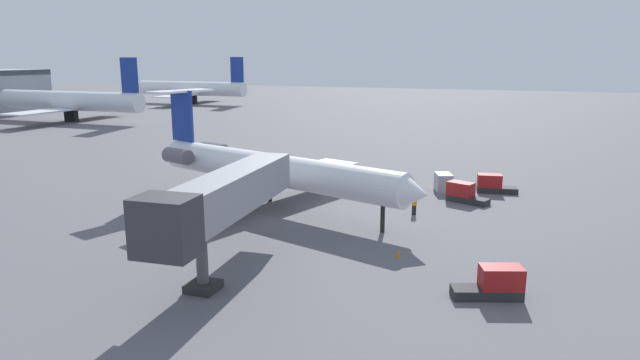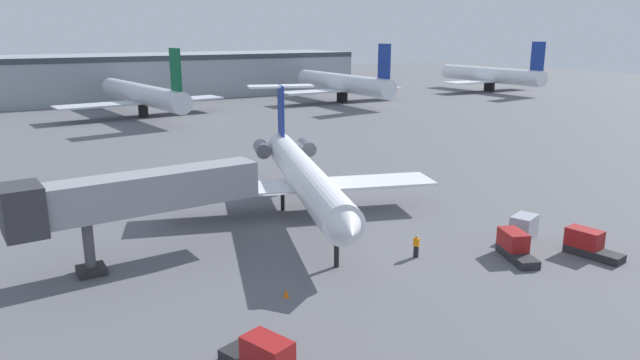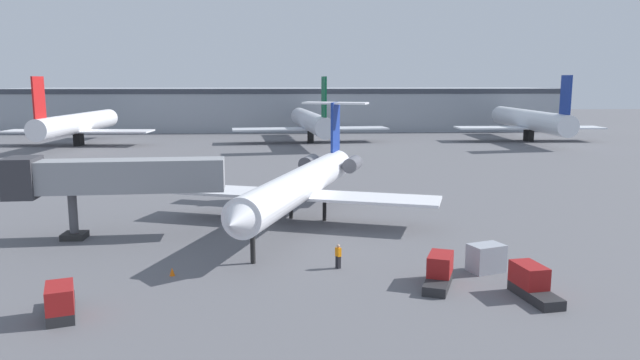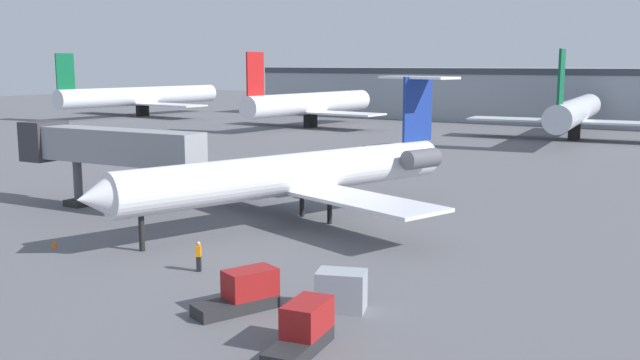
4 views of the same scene
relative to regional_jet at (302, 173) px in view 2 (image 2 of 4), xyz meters
The scene contains 13 objects.
ground_plane 4.75m from the regional_jet, behind, with size 400.00×400.00×0.10m, color #5B5B60.
regional_jet is the anchor object (origin of this frame).
jet_bridge 16.79m from the regional_jet, 164.63° to the right, with size 17.08×4.02×6.69m.
ground_crew_marshaller 13.80m from the regional_jet, 81.51° to the right, with size 0.43×0.48×1.69m.
baggage_tug_lead 23.51m from the regional_jet, 56.21° to the right, with size 2.00×4.17×1.90m.
baggage_tug_trailing 19.02m from the regional_jet, 64.66° to the right, with size 2.77×4.23×1.90m.
baggage_tug_spare 25.28m from the regional_jet, 123.10° to the right, with size 2.64×4.24×1.90m.
cargo_container_uld 18.94m from the regional_jet, 50.83° to the right, with size 2.64×2.22×1.86m.
traffic_cone_near 17.31m from the regional_jet, 122.16° to the right, with size 0.36×0.36×0.55m.
terminal_building 102.88m from the regional_jet, 91.63° to the left, with size 135.96×24.48×10.48m.
parked_airliner_centre 68.69m from the regional_jet, 87.42° to the left, with size 31.93×37.66×13.21m.
parked_airliner_east_mid 84.49m from the regional_jet, 54.93° to the left, with size 30.33×36.08×13.46m.
parked_airliner_east_end 119.76m from the regional_jet, 35.91° to the left, with size 29.05×34.56×13.45m.
Camera 2 is at (-20.81, -43.24, 15.75)m, focal length 32.48 mm.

